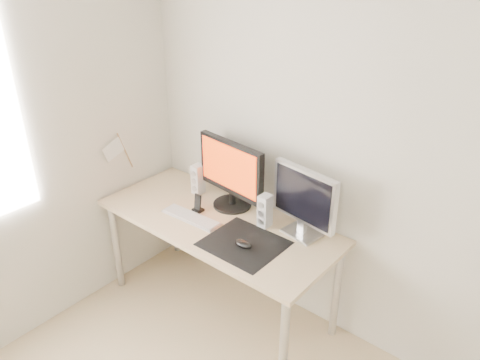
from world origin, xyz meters
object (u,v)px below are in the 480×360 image
Objects in this scene: second_monitor at (304,200)px; phone_dock at (198,206)px; desk at (218,230)px; keyboard at (191,217)px; speaker_right at (265,211)px; speaker_left at (198,179)px; mouse at (243,244)px; main_monitor at (231,172)px.

phone_dock is at bearing -163.16° from second_monitor.
desk is 3.76× the size of keyboard.
desk is at bearing -153.97° from speaker_right.
keyboard is at bearing -73.44° from phone_dock.
speaker_left is (-0.85, -0.02, -0.13)m from second_monitor.
mouse is 0.74m from speaker_left.
phone_dock reaches higher than mouse.
speaker_left is 0.26m from phone_dock.
speaker_right reaches higher than keyboard.
second_monitor is at bearing 16.84° from phone_dock.
mouse is at bearing -14.63° from phone_dock.
main_monitor reaches higher than mouse.
speaker_left is at bearing 155.02° from mouse.
desk is 0.39m from main_monitor.
desk is at bearing 34.14° from keyboard.
speaker_right is at bearing 26.03° from desk.
desk is at bearing -158.07° from second_monitor.
phone_dock is (0.17, -0.18, -0.07)m from speaker_left.
speaker_right is (0.32, -0.05, -0.15)m from main_monitor.
main_monitor is at bearing 103.34° from desk.
second_monitor is 0.28m from speaker_right.
speaker_left is at bearing -178.43° from second_monitor.
speaker_right is at bearing -4.25° from speaker_left.
speaker_left is 0.50× the size of keyboard.
main_monitor reaches higher than desk.
keyboard is at bearing -151.05° from speaker_right.
mouse reaches higher than desk.
phone_dock is (-0.45, -0.14, -0.07)m from speaker_right.
mouse is 0.51× the size of speaker_right.
speaker_left is 0.62m from speaker_right.
mouse is at bearing -22.02° from desk.
second_monitor is (0.51, 0.20, 0.32)m from desk.
desk is 0.36m from speaker_right.
phone_dock is (-0.17, -0.00, 0.11)m from desk.
main_monitor is 0.55m from second_monitor.
main_monitor is 0.36m from speaker_right.
main_monitor is 4.60× the size of phone_dock.
speaker_right is at bearing -163.26° from second_monitor.
second_monitor is 3.76× the size of phone_dock.
main_monitor reaches higher than phone_dock.
second_monitor is at bearing 1.57° from speaker_left.
second_monitor reaches higher than desk.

